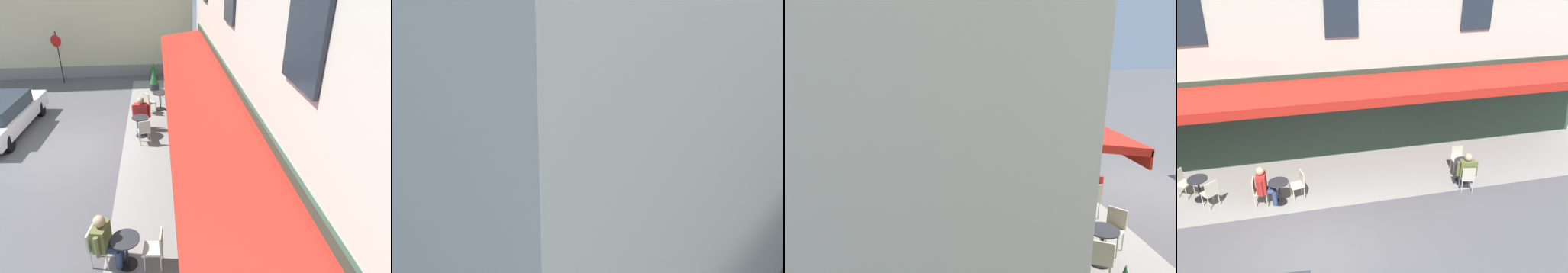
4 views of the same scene
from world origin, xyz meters
TOP-DOWN VIEW (x-y plane):
  - ground_plane at (0.00, 0.00)m, footprint 70.00×70.00m
  - sidewalk_cafe_terrace at (-3.25, -3.40)m, footprint 20.50×3.20m
  - cafe_table_near_entrance at (3.18, -3.13)m, footprint 0.60×0.60m
  - cafe_chair_cream_corner_right at (2.78, -2.64)m, footprint 0.56×0.56m
  - cafe_chair_cream_by_window at (3.72, -3.46)m, footprint 0.55×0.55m
  - cafe_table_mid_terrace at (0.79, -2.41)m, footprint 0.60×0.60m
  - cafe_chair_cream_under_awning at (1.42, -2.44)m, footprint 0.42×0.42m
  - cafe_chair_cream_back_row at (0.17, -2.55)m, footprint 0.48×0.48m
  - cafe_table_streetside at (-5.12, -2.32)m, footprint 0.60×0.60m
  - cafe_chair_cream_kerbside at (-5.00, -1.70)m, footprint 0.47×0.47m
  - cafe_chair_cream_near_door at (-5.19, -2.94)m, footprint 0.44×0.44m
  - seated_patron_in_red at (1.21, -2.43)m, footprint 0.56×0.67m
  - seated_companion_in_olive at (-5.04, -1.91)m, footprint 0.65×0.59m

SIDE VIEW (x-z plane):
  - ground_plane at x=0.00m, z-range 0.00..0.00m
  - sidewalk_cafe_terrace at x=-3.25m, z-range 0.00..0.01m
  - cafe_table_near_entrance at x=3.18m, z-range 0.12..0.87m
  - cafe_table_mid_terrace at x=0.79m, z-range 0.12..0.87m
  - cafe_table_streetside at x=-5.12m, z-range 0.12..0.87m
  - cafe_chair_cream_corner_right at x=2.78m, z-range 0.09..1.00m
  - cafe_chair_cream_by_window at x=3.72m, z-range 0.09..1.00m
  - cafe_chair_cream_under_awning at x=1.42m, z-range 0.09..1.00m
  - cafe_chair_cream_back_row at x=0.17m, z-range 0.09..1.00m
  - cafe_chair_cream_kerbside at x=-5.00m, z-range 0.09..1.00m
  - cafe_chair_cream_near_door at x=-5.19m, z-range 0.09..1.00m
  - seated_companion_in_olive at x=-5.04m, z-range 0.05..1.35m
  - seated_patron_in_red at x=1.21m, z-range 0.05..1.36m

